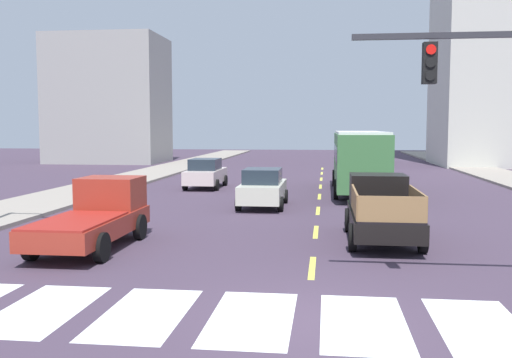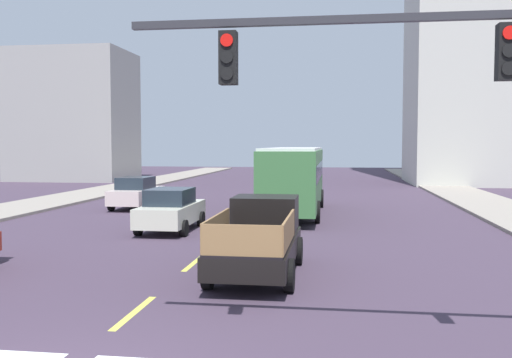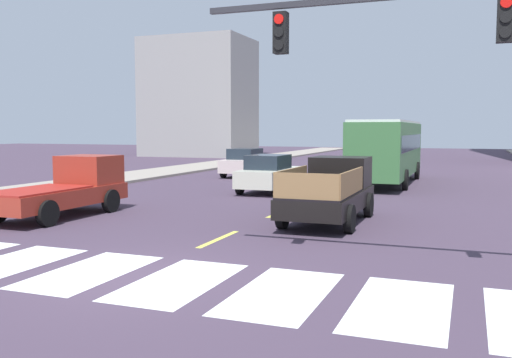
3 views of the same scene
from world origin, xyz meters
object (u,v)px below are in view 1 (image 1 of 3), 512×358
Objects in this scene: pickup_stakebed at (381,210)px; pickup_dark at (97,215)px; sedan_near_left at (206,173)px; city_bus at (359,157)px; sedan_near_right at (263,188)px.

pickup_dark is at bearing -167.99° from pickup_stakebed.
pickup_stakebed is 16.80m from sedan_near_left.
pickup_dark is 0.48× the size of city_bus.
pickup_stakebed is 8.82m from pickup_dark.
sedan_near_left is (-0.18, 16.46, -0.06)m from pickup_dark.
sedan_near_left is 8.64m from sedan_near_right.
pickup_dark is at bearing -122.01° from city_bus.
sedan_near_right is (-4.53, -6.03, -1.09)m from city_bus.
pickup_stakebed is at bearing -53.66° from sedan_near_right.
sedan_near_left is at bearing 121.75° from sedan_near_right.
city_bus is at bearing -12.65° from sedan_near_left.
sedan_near_left is (-8.73, 1.52, -1.09)m from city_bus.
city_bus is at bearing 60.86° from pickup_dark.
pickup_stakebed is 8.17m from sedan_near_right.
city_bus reaches higher than pickup_stakebed.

